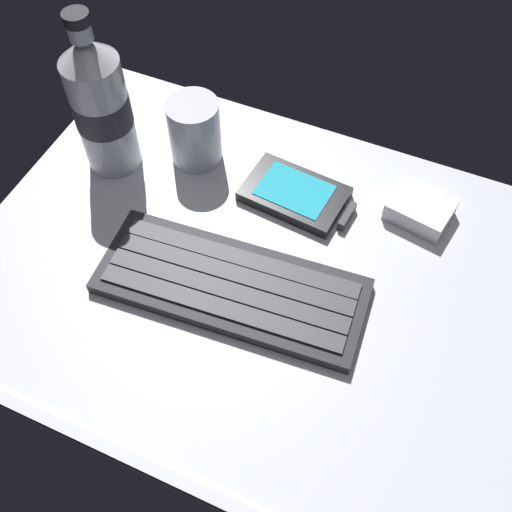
{
  "coord_description": "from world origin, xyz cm",
  "views": [
    {
      "loc": [
        14.24,
        -32.5,
        55.61
      ],
      "look_at": [
        0.0,
        0.0,
        3.0
      ],
      "focal_mm": 41.65,
      "sensor_mm": 36.0,
      "label": 1
    }
  ],
  "objects": [
    {
      "name": "ground_plane",
      "position": [
        0.0,
        -0.23,
        -0.99
      ],
      "size": [
        64.0,
        48.0,
        2.8
      ],
      "color": "silver"
    },
    {
      "name": "keyboard",
      "position": [
        -1.51,
        -3.22,
        0.81
      ],
      "size": [
        29.77,
        13.22,
        1.7
      ],
      "color": "#232328",
      "rests_on": "ground_plane"
    },
    {
      "name": "handheld_device",
      "position": [
        0.66,
        11.48,
        0.73
      ],
      "size": [
        13.29,
        8.72,
        1.5
      ],
      "color": "black",
      "rests_on": "ground_plane"
    },
    {
      "name": "juice_cup",
      "position": [
        -13.86,
        12.99,
        3.91
      ],
      "size": [
        6.4,
        6.4,
        8.5
      ],
      "color": "silver",
      "rests_on": "ground_plane"
    },
    {
      "name": "water_bottle",
      "position": [
        -23.03,
        8.24,
        9.01
      ],
      "size": [
        6.73,
        6.73,
        20.8
      ],
      "color": "silver",
      "rests_on": "ground_plane"
    },
    {
      "name": "charger_block",
      "position": [
        14.47,
        14.88,
        1.2
      ],
      "size": [
        7.87,
        6.73,
        2.4
      ],
      "primitive_type": "cube",
      "rotation": [
        0.0,
        0.0,
        -0.17
      ],
      "color": "white",
      "rests_on": "ground_plane"
    }
  ]
}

